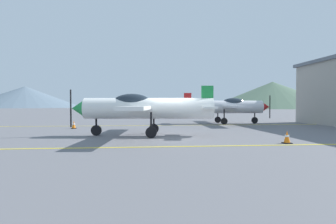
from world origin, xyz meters
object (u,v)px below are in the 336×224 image
object	(u,v)px
traffic_cone_front	(74,125)
traffic_cone_side	(287,137)
airplane_mid	(227,106)
airplane_near	(143,108)

from	to	relation	value
traffic_cone_front	traffic_cone_side	xyz separation A→B (m)	(11.59, -9.05, 0.00)
airplane_mid	traffic_cone_front	bearing A→B (deg)	-161.74
airplane_near	airplane_mid	size ratio (longest dim) A/B	1.00
airplane_near	traffic_cone_side	xyz separation A→B (m)	(6.52, -3.84, -1.32)
airplane_near	traffic_cone_side	bearing A→B (deg)	-30.52
airplane_mid	traffic_cone_side	distance (m)	13.44
airplane_near	traffic_cone_side	distance (m)	7.68
airplane_near	traffic_cone_front	xyz separation A→B (m)	(-5.07, 5.21, -1.32)
traffic_cone_front	traffic_cone_side	bearing A→B (deg)	-37.99
traffic_cone_side	airplane_near	bearing A→B (deg)	149.48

